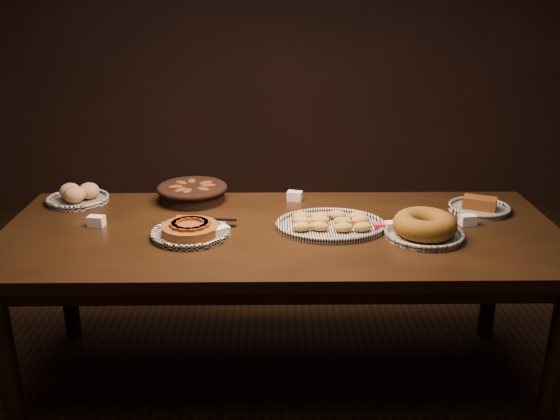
{
  "coord_description": "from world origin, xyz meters",
  "views": [
    {
      "loc": [
        -0.03,
        -2.48,
        1.74
      ],
      "look_at": [
        -0.0,
        0.05,
        0.82
      ],
      "focal_mm": 40.0,
      "sensor_mm": 36.0,
      "label": 1
    }
  ],
  "objects_px": {
    "apple_tart_plate": "(190,231)",
    "buffet_table": "(281,245)",
    "bundt_cake_plate": "(424,227)",
    "madeleine_platter": "(331,224)"
  },
  "relations": [
    {
      "from": "buffet_table",
      "to": "bundt_cake_plate",
      "type": "xyz_separation_m",
      "value": [
        0.59,
        -0.09,
        0.12
      ]
    },
    {
      "from": "buffet_table",
      "to": "apple_tart_plate",
      "type": "relative_size",
      "value": 6.82
    },
    {
      "from": "bundt_cake_plate",
      "to": "madeleine_platter",
      "type": "bearing_deg",
      "value": 160.44
    },
    {
      "from": "madeleine_platter",
      "to": "apple_tart_plate",
      "type": "bearing_deg",
      "value": -150.41
    },
    {
      "from": "buffet_table",
      "to": "apple_tart_plate",
      "type": "bearing_deg",
      "value": -169.36
    },
    {
      "from": "apple_tart_plate",
      "to": "bundt_cake_plate",
      "type": "height_order",
      "value": "bundt_cake_plate"
    },
    {
      "from": "buffet_table",
      "to": "bundt_cake_plate",
      "type": "height_order",
      "value": "bundt_cake_plate"
    },
    {
      "from": "apple_tart_plate",
      "to": "bundt_cake_plate",
      "type": "relative_size",
      "value": 0.96
    },
    {
      "from": "buffet_table",
      "to": "madeleine_platter",
      "type": "distance_m",
      "value": 0.23
    },
    {
      "from": "apple_tart_plate",
      "to": "buffet_table",
      "type": "bearing_deg",
      "value": 26.75
    }
  ]
}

